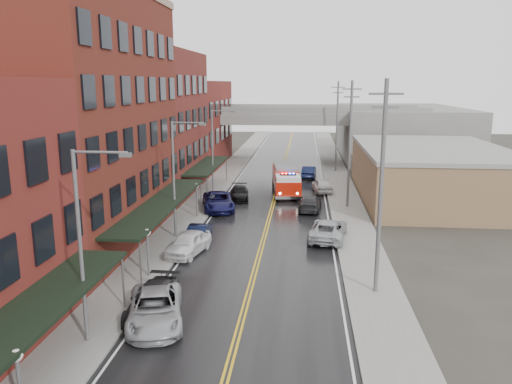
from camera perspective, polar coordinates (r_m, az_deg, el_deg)
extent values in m
cube|color=black|center=(43.86, 1.48, -3.17)|extent=(11.00, 160.00, 0.02)
cube|color=slate|center=(44.94, -7.85, -2.82)|extent=(3.00, 160.00, 0.15)
cube|color=slate|center=(43.95, 11.03, -3.28)|extent=(3.00, 160.00, 0.15)
cube|color=gray|center=(44.59, -5.79, -2.89)|extent=(0.30, 160.00, 0.15)
cube|color=gray|center=(43.82, 8.88, -3.25)|extent=(0.30, 160.00, 0.15)
cube|color=#531E16|center=(38.85, -19.40, 7.60)|extent=(9.00, 20.00, 18.00)
cube|color=#5B211B|center=(55.28, -11.66, 7.70)|extent=(9.00, 15.00, 15.00)
cube|color=maroon|center=(72.25, -7.52, 7.70)|extent=(9.00, 20.00, 12.00)
cube|color=olive|center=(54.54, 19.32, 1.90)|extent=(14.00, 22.00, 5.00)
cube|color=slate|center=(83.87, 16.00, 6.59)|extent=(18.00, 30.00, 8.00)
cube|color=black|center=(21.17, -25.53, -13.38)|extent=(2.60, 16.00, 0.18)
cylinder|color=slate|center=(27.52, -14.94, -9.97)|extent=(0.10, 0.10, 3.00)
cube|color=black|center=(37.72, -10.72, -1.28)|extent=(2.60, 18.00, 0.18)
cylinder|color=slate|center=(29.97, -13.07, -7.99)|extent=(0.10, 0.10, 3.00)
cylinder|color=slate|center=(45.90, -6.29, -0.62)|extent=(0.10, 0.10, 3.00)
cube|color=black|center=(54.40, -5.60, 3.05)|extent=(2.60, 13.00, 0.18)
cylinder|color=slate|center=(48.58, -5.62, 0.12)|extent=(0.10, 0.10, 3.00)
cylinder|color=slate|center=(60.37, -3.39, 2.57)|extent=(0.10, 0.10, 3.00)
sphere|color=silver|center=(19.17, -25.72, -16.50)|extent=(0.44, 0.44, 0.44)
cylinder|color=#59595B|center=(31.44, -12.23, -7.17)|extent=(0.14, 0.14, 2.80)
sphere|color=silver|center=(30.98, -12.35, -4.55)|extent=(0.44, 0.44, 0.44)
cylinder|color=#59595B|center=(44.42, -6.77, -1.21)|extent=(0.14, 0.14, 2.80)
sphere|color=silver|center=(44.09, -6.82, 0.69)|extent=(0.44, 0.44, 0.44)
cylinder|color=#59595B|center=(23.56, -19.42, -6.32)|extent=(0.18, 0.18, 9.00)
cylinder|color=#59595B|center=(22.10, -17.41, 4.36)|extent=(2.40, 0.12, 0.12)
cube|color=#59595B|center=(21.71, -14.71, 4.12)|extent=(0.50, 0.22, 0.18)
cylinder|color=#59595B|center=(38.16, -9.39, 1.23)|extent=(0.18, 0.18, 9.00)
cylinder|color=#59595B|center=(37.27, -7.83, 7.85)|extent=(2.40, 0.12, 0.12)
cube|color=#59595B|center=(37.04, -6.15, 7.72)|extent=(0.50, 0.22, 0.18)
cylinder|color=#59595B|center=(53.56, -5.00, 4.54)|extent=(0.18, 0.18, 9.00)
cylinder|color=#59595B|center=(52.93, -3.80, 9.25)|extent=(2.40, 0.12, 0.12)
cube|color=#59595B|center=(52.77, -2.60, 9.15)|extent=(0.50, 0.22, 0.18)
cylinder|color=#59595B|center=(28.07, 14.08, 0.15)|extent=(0.24, 0.24, 12.00)
cube|color=#59595B|center=(27.48, 14.66, 10.80)|extent=(1.80, 0.12, 0.12)
cube|color=#59595B|center=(27.50, 14.58, 9.35)|extent=(1.40, 0.12, 0.12)
cylinder|color=#59595B|center=(47.69, 10.66, 5.22)|extent=(0.24, 0.24, 12.00)
cube|color=#59595B|center=(47.34, 10.92, 11.48)|extent=(1.80, 0.12, 0.12)
cube|color=#59595B|center=(47.36, 10.88, 10.63)|extent=(1.40, 0.12, 0.12)
cylinder|color=#59595B|center=(67.53, 9.23, 7.32)|extent=(0.24, 0.24, 12.00)
cube|color=#59595B|center=(67.29, 9.39, 11.74)|extent=(1.80, 0.12, 0.12)
cube|color=#59595B|center=(67.29, 9.36, 11.14)|extent=(1.40, 0.12, 0.12)
cube|color=slate|center=(74.38, 3.32, 8.49)|extent=(40.00, 10.00, 1.50)
cube|color=slate|center=(75.97, -5.07, 5.71)|extent=(1.60, 8.00, 6.00)
cube|color=slate|center=(75.10, 11.74, 5.42)|extent=(1.60, 8.00, 6.00)
cube|color=#B71808|center=(54.86, 3.35, 1.67)|extent=(3.17, 5.90, 2.16)
cube|color=#B71808|center=(51.01, 3.65, 0.49)|extent=(2.84, 2.94, 1.54)
cube|color=silver|center=(50.81, 3.67, 1.63)|extent=(2.69, 2.72, 0.51)
cube|color=black|center=(51.15, 3.64, 0.88)|extent=(2.75, 1.92, 0.82)
cube|color=slate|center=(54.65, 3.36, 2.94)|extent=(2.87, 5.46, 0.31)
cube|color=black|center=(50.74, 3.67, 2.00)|extent=(1.66, 0.47, 0.14)
sphere|color=#FF0C0C|center=(50.69, 3.04, 2.10)|extent=(0.21, 0.21, 0.21)
sphere|color=#1933FF|center=(50.78, 4.31, 2.10)|extent=(0.21, 0.21, 0.21)
cylinder|color=black|center=(51.00, 2.38, -0.38)|extent=(1.06, 0.47, 1.03)
cylinder|color=black|center=(51.17, 4.91, -0.37)|extent=(1.06, 0.47, 1.03)
cylinder|color=black|center=(54.51, 2.18, 0.46)|extent=(1.06, 0.47, 1.03)
cylinder|color=black|center=(54.66, 4.55, 0.46)|extent=(1.06, 0.47, 1.03)
cylinder|color=black|center=(57.02, 2.06, 0.99)|extent=(1.06, 0.47, 1.03)
cylinder|color=black|center=(57.17, 4.32, 0.99)|extent=(1.06, 0.47, 1.03)
imported|color=#9EA1A5|center=(25.93, -11.45, -12.93)|extent=(3.97, 6.16, 1.58)
imported|color=#232326|center=(27.04, -11.69, -11.99)|extent=(2.11, 5.04, 1.45)
imported|color=white|center=(35.35, -7.73, -5.82)|extent=(2.86, 4.97, 1.59)
imported|color=black|center=(37.49, -6.71, -4.91)|extent=(1.51, 4.15, 1.36)
imported|color=#111141|center=(47.14, -4.32, -1.07)|extent=(4.07, 6.45, 1.66)
imported|color=black|center=(51.23, -1.93, -0.12)|extent=(2.43, 4.87, 1.36)
imported|color=#A7ABAF|center=(38.62, 8.23, -4.28)|extent=(3.40, 5.96, 1.57)
imported|color=#252528|center=(47.16, 6.18, -1.25)|extent=(2.41, 5.06, 1.42)
imported|color=silver|center=(55.10, 7.58, 0.77)|extent=(2.45, 4.79, 1.56)
imported|color=black|center=(63.37, 6.07, 2.31)|extent=(1.93, 4.71, 1.52)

